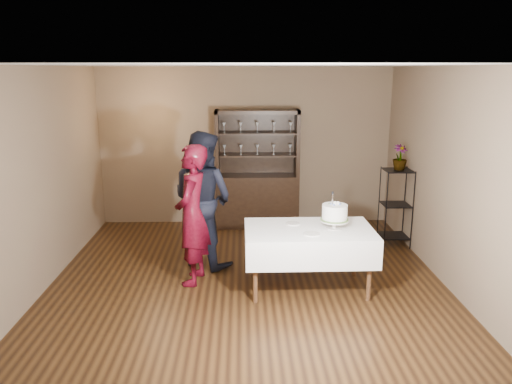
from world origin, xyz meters
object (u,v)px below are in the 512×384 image
cake (335,214)px  potted_plant (400,157)px  china_hutch (257,188)px  plant_etagere (396,204)px  man (203,199)px  cake_table (309,243)px  woman (192,215)px

cake → potted_plant: size_ratio=1.24×
china_hutch → cake: 2.74m
plant_etagere → cake: cake is taller
man → china_hutch: bearing=-81.0°
china_hutch → plant_etagere: (2.08, -1.05, -0.01)m
cake_table → man: bearing=147.7°
plant_etagere → woman: bearing=-156.6°
woman → cake: 1.76m
cake → potted_plant: potted_plant is taller
cake_table → woman: woman is taller
plant_etagere → cake: 1.99m
cake_table → cake: size_ratio=3.32×
cake_table → cake: (0.30, -0.01, 0.37)m
woman → potted_plant: bearing=121.9°
man → potted_plant: man is taller
cake_table → china_hutch: bearing=102.1°
china_hutch → woman: (-0.88, -2.33, 0.22)m
woman → potted_plant: size_ratio=4.69×
cake_table → woman: (-1.44, 0.25, 0.29)m
china_hutch → potted_plant: (2.10, -1.04, 0.71)m
china_hutch → man: china_hutch is taller
china_hutch → woman: bearing=-110.7°
china_hutch → potted_plant: china_hutch is taller
china_hutch → woman: 2.50m
cake_table → woman: bearing=170.3°
plant_etagere → cake_table: 2.16m
cake_table → cake: bearing=-1.3°
cake_table → cake: cake is taller
cake_table → woman: 1.49m
plant_etagere → potted_plant: size_ratio=3.17×
woman → potted_plant: woman is taller
china_hutch → man: bearing=-114.8°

